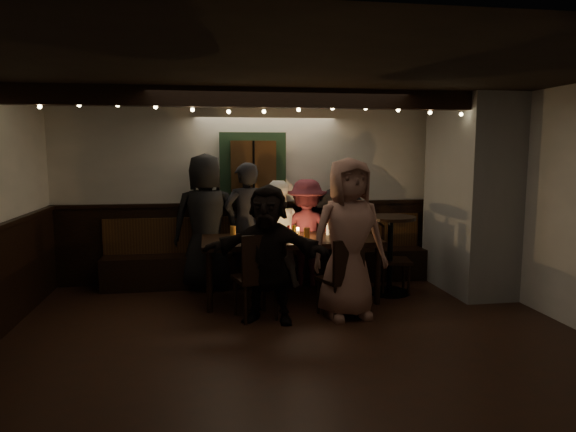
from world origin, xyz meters
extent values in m
cube|color=black|center=(0.00, 0.00, -0.01)|extent=(6.00, 5.00, 0.01)
cube|color=black|center=(0.00, 0.00, 2.60)|extent=(6.00, 5.00, 0.01)
cube|color=silver|center=(0.00, 2.50, 1.30)|extent=(6.00, 0.01, 2.60)
cube|color=silver|center=(3.00, 0.00, 1.30)|extent=(0.01, 5.00, 2.60)
cube|color=black|center=(0.00, 2.48, 0.55)|extent=(6.00, 0.05, 1.10)
cube|color=gray|center=(2.65, 1.50, 1.30)|extent=(0.70, 1.40, 2.60)
cube|color=black|center=(0.00, 2.23, 0.23)|extent=(4.60, 0.45, 0.45)
cube|color=#371E0E|center=(0.00, 2.41, 0.70)|extent=(4.60, 0.06, 0.50)
cube|color=#1C3520|center=(-0.20, 2.44, 1.65)|extent=(0.95, 0.04, 1.00)
cube|color=#371E0E|center=(-0.20, 2.38, 1.65)|extent=(0.64, 0.12, 0.76)
cube|color=black|center=(0.00, 1.00, 2.49)|extent=(6.00, 0.16, 0.22)
sphere|color=#FFE599|center=(-2.60, 0.98, 2.36)|extent=(0.04, 0.04, 0.04)
sphere|color=#FFE599|center=(-2.20, 0.98, 2.38)|extent=(0.04, 0.04, 0.04)
sphere|color=#FFE599|center=(-1.80, 0.98, 2.39)|extent=(0.04, 0.04, 0.04)
sphere|color=#FFE599|center=(-1.40, 0.98, 2.37)|extent=(0.04, 0.04, 0.04)
sphere|color=#FFE599|center=(-1.00, 0.98, 2.35)|extent=(0.04, 0.04, 0.04)
sphere|color=#FFE599|center=(-0.60, 0.98, 2.33)|extent=(0.04, 0.04, 0.04)
sphere|color=#FFE599|center=(-0.20, 0.98, 2.34)|extent=(0.04, 0.04, 0.04)
sphere|color=#FFE599|center=(0.20, 0.98, 2.36)|extent=(0.04, 0.04, 0.04)
sphere|color=#FFE599|center=(0.60, 0.98, 2.38)|extent=(0.04, 0.04, 0.04)
sphere|color=#FFE599|center=(1.00, 0.98, 2.39)|extent=(0.04, 0.04, 0.04)
sphere|color=#FFE599|center=(1.40, 0.98, 2.37)|extent=(0.04, 0.04, 0.04)
sphere|color=#FFE599|center=(1.80, 0.98, 2.35)|extent=(0.04, 0.04, 0.04)
sphere|color=#FFE599|center=(2.20, 0.98, 2.33)|extent=(0.04, 0.04, 0.04)
sphere|color=#FFE599|center=(2.60, 0.98, 2.34)|extent=(0.04, 0.04, 0.04)
cube|color=black|center=(0.17, 1.40, 0.76)|extent=(2.22, 0.95, 0.06)
cylinder|color=black|center=(-0.85, 1.01, 0.37)|extent=(0.07, 0.07, 0.73)
cylinder|color=black|center=(-0.85, 1.79, 0.37)|extent=(0.07, 0.07, 0.73)
cylinder|color=black|center=(1.20, 1.01, 0.37)|extent=(0.07, 0.07, 0.73)
cylinder|color=black|center=(1.20, 1.79, 0.37)|extent=(0.07, 0.07, 0.73)
cylinder|color=#BF7226|center=(-0.54, 1.55, 0.87)|extent=(0.07, 0.07, 0.15)
cylinder|color=#BF7226|center=(-0.24, 1.15, 0.87)|extent=(0.07, 0.07, 0.15)
cylinder|color=silver|center=(0.05, 1.62, 0.87)|extent=(0.07, 0.07, 0.15)
cylinder|color=#BF7226|center=(0.36, 1.27, 0.87)|extent=(0.07, 0.07, 0.15)
cylinder|color=silver|center=(0.72, 1.57, 0.87)|extent=(0.07, 0.07, 0.15)
cylinder|color=#BF7226|center=(1.00, 1.30, 0.87)|extent=(0.07, 0.07, 0.15)
cylinder|color=white|center=(-0.31, 1.08, 0.80)|extent=(0.28, 0.28, 0.02)
cube|color=#B2B2B7|center=(0.17, 1.35, 0.82)|extent=(0.17, 0.11, 0.05)
cylinder|color=#990C0C|center=(0.14, 1.35, 0.88)|extent=(0.04, 0.04, 0.17)
cylinder|color=gold|center=(0.21, 1.35, 0.88)|extent=(0.04, 0.04, 0.17)
cylinder|color=silver|center=(0.28, 1.45, 0.84)|extent=(0.05, 0.05, 0.08)
sphere|color=#FFB24C|center=(0.28, 1.45, 0.90)|extent=(0.03, 0.03, 0.03)
cube|color=black|center=(-0.34, 0.73, 0.46)|extent=(0.55, 0.55, 0.04)
cube|color=black|center=(-0.29, 0.54, 0.74)|extent=(0.44, 0.16, 0.51)
cylinder|color=black|center=(-0.21, 0.95, 0.22)|extent=(0.04, 0.04, 0.44)
cylinder|color=black|center=(-0.12, 0.60, 0.22)|extent=(0.04, 0.04, 0.44)
cylinder|color=black|center=(-0.56, 0.86, 0.22)|extent=(0.04, 0.04, 0.44)
cylinder|color=black|center=(-0.47, 0.51, 0.22)|extent=(0.04, 0.04, 0.44)
cube|color=black|center=(0.62, 0.67, 0.42)|extent=(0.53, 0.53, 0.04)
cube|color=black|center=(0.69, 0.49, 0.68)|extent=(0.40, 0.18, 0.47)
cylinder|color=black|center=(0.72, 0.89, 0.20)|extent=(0.04, 0.04, 0.41)
cylinder|color=black|center=(0.84, 0.57, 0.20)|extent=(0.04, 0.04, 0.41)
cylinder|color=black|center=(0.41, 0.77, 0.20)|extent=(0.04, 0.04, 0.41)
cylinder|color=black|center=(0.52, 0.45, 0.20)|extent=(0.04, 0.04, 0.41)
cube|color=black|center=(1.60, 1.50, 0.43)|extent=(0.49, 0.49, 0.04)
cube|color=black|center=(1.41, 1.54, 0.69)|extent=(0.11, 0.42, 0.48)
cylinder|color=black|center=(1.73, 1.31, 0.20)|extent=(0.04, 0.04, 0.41)
cylinder|color=black|center=(1.40, 1.37, 0.20)|extent=(0.04, 0.04, 0.41)
cylinder|color=black|center=(1.79, 1.64, 0.20)|extent=(0.04, 0.04, 0.41)
cylinder|color=black|center=(1.46, 1.70, 0.20)|extent=(0.04, 0.04, 0.41)
cylinder|color=black|center=(1.52, 1.45, 0.02)|extent=(0.53, 0.53, 0.03)
cylinder|color=black|center=(1.52, 1.45, 0.51)|extent=(0.07, 0.07, 1.02)
cylinder|color=black|center=(1.52, 1.45, 1.02)|extent=(0.65, 0.65, 0.04)
imported|color=black|center=(-0.88, 2.10, 0.93)|extent=(0.93, 0.63, 1.86)
imported|color=black|center=(-0.34, 2.12, 0.87)|extent=(0.74, 0.61, 1.73)
imported|color=white|center=(0.08, 2.09, 0.74)|extent=(0.74, 0.58, 1.49)
imported|color=#591F29|center=(0.51, 2.05, 0.75)|extent=(1.06, 0.74, 1.50)
imported|color=black|center=(1.02, 2.16, 0.85)|extent=(1.03, 0.52, 1.69)
imported|color=black|center=(-0.21, 0.59, 0.77)|extent=(1.49, 0.92, 1.53)
imported|color=#8E6154|center=(0.71, 0.62, 0.91)|extent=(0.96, 0.69, 1.82)
camera|label=1|loc=(-0.86, -4.92, 1.91)|focal=32.00mm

